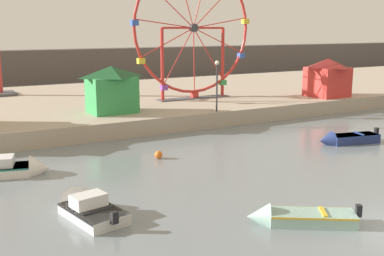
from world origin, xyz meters
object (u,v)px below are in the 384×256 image
motorboat_seafoam (295,217)px  ferris_wheel_red_frame (194,30)px  carnival_booth_green_kiosk (112,89)px  motorboat_pale_grey (84,207)px  motorboat_navy_blue (345,139)px  promenade_lamp_near (217,78)px  motorboat_white_red_stripe (11,169)px  carnival_booth_red_striped (327,77)px  mooring_buoy_orange (159,155)px

motorboat_seafoam → ferris_wheel_red_frame: bearing=-77.8°
carnival_booth_green_kiosk → motorboat_pale_grey: bearing=-115.3°
motorboat_seafoam → motorboat_pale_grey: size_ratio=1.01×
motorboat_pale_grey → motorboat_navy_blue: bearing=-90.4°
carnival_booth_green_kiosk → promenade_lamp_near: 7.61m
promenade_lamp_near → motorboat_white_red_stripe: bearing=-161.6°
motorboat_white_red_stripe → carnival_booth_red_striped: (28.11, 6.94, 2.58)m
motorboat_white_red_stripe → ferris_wheel_red_frame: (17.08, 11.71, 6.63)m
motorboat_seafoam → promenade_lamp_near: 18.31m
mooring_buoy_orange → ferris_wheel_red_frame: bearing=53.1°
motorboat_seafoam → carnival_booth_red_striped: size_ratio=1.15×
motorboat_seafoam → motorboat_pale_grey: motorboat_pale_grey is taller
carnival_booth_red_striped → motorboat_white_red_stripe: bearing=-166.3°
motorboat_navy_blue → motorboat_pale_grey: (-17.78, -3.28, -0.02)m
motorboat_white_red_stripe → ferris_wheel_red_frame: bearing=50.0°
carnival_booth_red_striped → promenade_lamp_near: (-12.89, -1.89, 0.69)m
carnival_booth_green_kiosk → motorboat_white_red_stripe: bearing=-136.3°
motorboat_white_red_stripe → mooring_buoy_orange: size_ratio=10.45×
motorboat_seafoam → motorboat_navy_blue: 13.92m
ferris_wheel_red_frame → carnival_booth_green_kiosk: bearing=-158.9°
carnival_booth_red_striped → mooring_buoy_orange: size_ratio=7.69×
motorboat_white_red_stripe → ferris_wheel_red_frame: size_ratio=0.40×
motorboat_navy_blue → motorboat_pale_grey: size_ratio=1.09×
motorboat_seafoam → ferris_wheel_red_frame: ferris_wheel_red_frame is taller
motorboat_pale_grey → carnival_booth_green_kiosk: carnival_booth_green_kiosk is taller
motorboat_seafoam → promenade_lamp_near: promenade_lamp_near is taller
motorboat_white_red_stripe → carnival_booth_red_striped: carnival_booth_red_striped is taller
carnival_booth_green_kiosk → carnival_booth_red_striped: bearing=-5.3°
motorboat_pale_grey → promenade_lamp_near: bearing=-60.0°
motorboat_seafoam → carnival_booth_red_striped: carnival_booth_red_striped is taller
motorboat_navy_blue → motorboat_white_red_stripe: bearing=3.0°
motorboat_pale_grey → carnival_booth_green_kiosk: 16.71m
carnival_booth_red_striped → promenade_lamp_near: 13.04m
promenade_lamp_near → mooring_buoy_orange: bearing=-142.1°
motorboat_white_red_stripe → motorboat_pale_grey: size_ratio=1.19×
motorboat_seafoam → promenade_lamp_near: (7.11, 16.55, 3.33)m
ferris_wheel_red_frame → motorboat_pale_grey: bearing=-130.0°
motorboat_white_red_stripe → motorboat_navy_blue: size_ratio=1.08×
motorboat_seafoam → motorboat_pale_grey: bearing=-3.4°
motorboat_navy_blue → carnival_booth_green_kiosk: 16.34m
motorboat_pale_grey → ferris_wheel_red_frame: (15.42, 18.40, 6.67)m
motorboat_navy_blue → motorboat_pale_grey: bearing=23.3°
motorboat_pale_grey → carnival_booth_green_kiosk: (6.75, 15.06, 2.61)m
carnival_booth_green_kiosk → carnival_booth_red_striped: 19.75m
motorboat_navy_blue → ferris_wheel_red_frame: bearing=-68.2°
mooring_buoy_orange → motorboat_white_red_stripe: bearing=173.7°
carnival_booth_green_kiosk → mooring_buoy_orange: (-0.75, -9.21, -2.66)m
ferris_wheel_red_frame → promenade_lamp_near: (-1.85, -6.66, -3.37)m
motorboat_white_red_stripe → mooring_buoy_orange: motorboat_white_red_stripe is taller
carnival_booth_red_striped → mooring_buoy_orange: carnival_booth_red_striped is taller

